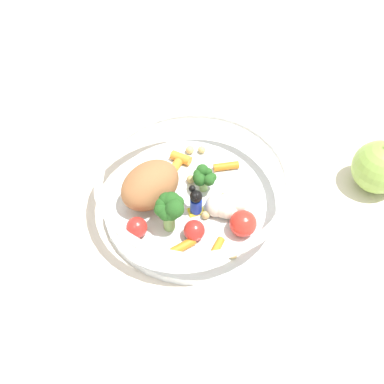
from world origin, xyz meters
The scene contains 3 objects.
ground_plane centered at (0.00, 0.00, 0.00)m, with size 2.40×2.40×0.00m, color silver.
food_container centered at (-0.01, -0.01, 0.03)m, with size 0.24×0.24×0.07m.
loose_apple centered at (0.18, 0.15, 0.03)m, with size 0.07×0.07×0.08m.
Camera 1 is at (0.18, -0.34, 0.50)m, focal length 46.56 mm.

